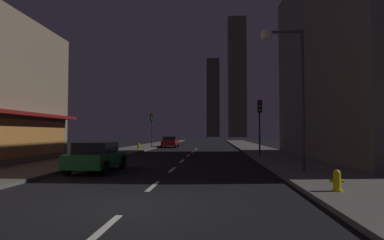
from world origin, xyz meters
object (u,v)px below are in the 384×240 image
(fire_hydrant_far_left, at_px, (139,147))
(traffic_light_near_right, at_px, (260,115))
(car_parked_near, at_px, (97,157))
(fire_hydrant_yellow_near, at_px, (337,181))
(traffic_light_far_left, at_px, (152,123))
(street_lamp_right, at_px, (284,64))
(car_parked_far, at_px, (170,142))

(fire_hydrant_far_left, distance_m, traffic_light_near_right, 15.63)
(car_parked_near, distance_m, traffic_light_near_right, 12.46)
(car_parked_near, xyz_separation_m, traffic_light_near_right, (9.10, 8.15, 2.45))
(fire_hydrant_yellow_near, distance_m, traffic_light_far_left, 31.26)
(fire_hydrant_yellow_near, xyz_separation_m, traffic_light_near_right, (-0.40, 13.64, 2.74))
(car_parked_near, xyz_separation_m, street_lamp_right, (8.98, -0.72, 4.33))
(traffic_light_far_left, xyz_separation_m, street_lamp_right, (10.88, -24.21, 1.87))
(traffic_light_near_right, bearing_deg, traffic_light_far_left, 125.64)
(fire_hydrant_far_left, height_order, traffic_light_near_right, traffic_light_near_right)
(fire_hydrant_yellow_near, relative_size, street_lamp_right, 0.10)
(fire_hydrant_yellow_near, height_order, traffic_light_near_right, traffic_light_near_right)
(car_parked_far, distance_m, street_lamp_right, 28.85)
(car_parked_far, relative_size, traffic_light_far_left, 1.01)
(traffic_light_far_left, bearing_deg, fire_hydrant_far_left, -94.57)
(fire_hydrant_yellow_near, bearing_deg, fire_hydrant_far_left, 116.21)
(car_parked_near, bearing_deg, street_lamp_right, -4.60)
(fire_hydrant_far_left, bearing_deg, car_parked_far, 73.69)
(traffic_light_near_right, bearing_deg, car_parked_near, -138.15)
(traffic_light_far_left, bearing_deg, traffic_light_near_right, -54.36)
(traffic_light_far_left, relative_size, street_lamp_right, 0.64)
(fire_hydrant_yellow_near, distance_m, traffic_light_near_right, 13.91)
(car_parked_near, relative_size, fire_hydrant_far_left, 6.48)
(fire_hydrant_far_left, xyz_separation_m, traffic_light_near_right, (11.40, -10.34, 2.74))
(street_lamp_right, bearing_deg, traffic_light_near_right, 89.22)
(fire_hydrant_far_left, xyz_separation_m, street_lamp_right, (11.28, -19.21, 4.61))
(car_parked_far, distance_m, fire_hydrant_far_left, 8.19)
(car_parked_far, relative_size, fire_hydrant_yellow_near, 6.48)
(car_parked_near, distance_m, fire_hydrant_far_left, 18.63)
(car_parked_far, xyz_separation_m, fire_hydrant_yellow_near, (9.50, -31.83, -0.29))
(traffic_light_far_left, bearing_deg, street_lamp_right, -65.80)
(fire_hydrant_yellow_near, distance_m, street_lamp_right, 6.65)
(car_parked_far, bearing_deg, traffic_light_far_left, -123.63)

